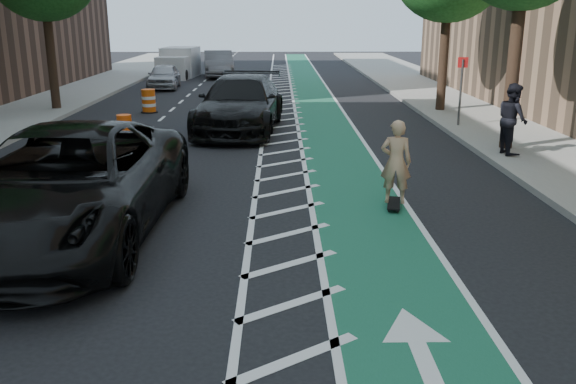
{
  "coord_description": "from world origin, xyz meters",
  "views": [
    {
      "loc": [
        1.34,
        -9.02,
        3.83
      ],
      "look_at": [
        1.47,
        0.38,
        1.1
      ],
      "focal_mm": 38.0,
      "sensor_mm": 36.0,
      "label": 1
    }
  ],
  "objects_px": {
    "suv_near": "(67,184)",
    "suv_far": "(240,104)",
    "barrel_a": "(62,163)",
    "skateboarder": "(396,162)"
  },
  "relations": [
    {
      "from": "suv_near",
      "to": "suv_far",
      "type": "relative_size",
      "value": 1.11
    },
    {
      "from": "suv_far",
      "to": "barrel_a",
      "type": "bearing_deg",
      "value": -114.06
    },
    {
      "from": "skateboarder",
      "to": "barrel_a",
      "type": "height_order",
      "value": "skateboarder"
    },
    {
      "from": "skateboarder",
      "to": "barrel_a",
      "type": "bearing_deg",
      "value": -4.41
    },
    {
      "from": "suv_near",
      "to": "barrel_a",
      "type": "relative_size",
      "value": 7.04
    },
    {
      "from": "suv_near",
      "to": "suv_far",
      "type": "distance_m",
      "value": 10.77
    },
    {
      "from": "suv_far",
      "to": "barrel_a",
      "type": "relative_size",
      "value": 6.37
    },
    {
      "from": "suv_far",
      "to": "skateboarder",
      "type": "bearing_deg",
      "value": -62.25
    },
    {
      "from": "skateboarder",
      "to": "barrel_a",
      "type": "distance_m",
      "value": 7.81
    },
    {
      "from": "suv_near",
      "to": "barrel_a",
      "type": "bearing_deg",
      "value": 112.35
    }
  ]
}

